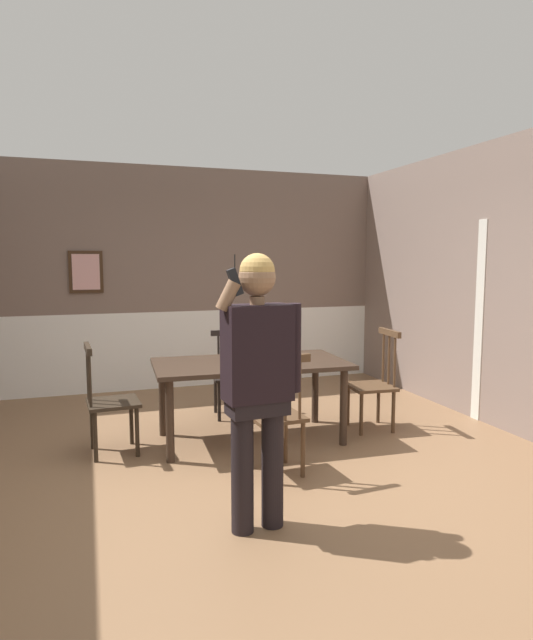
% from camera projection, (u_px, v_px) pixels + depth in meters
% --- Properties ---
extents(ground_plane, '(7.01, 7.01, 0.00)m').
position_uv_depth(ground_plane, '(238.00, 478.00, 4.16)').
color(ground_plane, '#846042').
extents(room_back_partition, '(5.75, 0.17, 2.88)m').
position_uv_depth(room_back_partition, '(172.00, 283.00, 7.01)').
color(room_back_partition, '#756056').
rests_on(room_back_partition, ground_plane).
extents(dining_table, '(1.81, 1.00, 0.75)m').
position_uv_depth(dining_table, '(251.00, 371.00, 4.96)').
color(dining_table, '#38281E').
rests_on(dining_table, ground_plane).
extents(chair_near_window, '(0.43, 0.43, 0.98)m').
position_uv_depth(chair_near_window, '(277.00, 415.00, 4.17)').
color(chair_near_window, '#513823').
rests_on(chair_near_window, ground_plane).
extents(chair_by_doorway, '(0.46, 0.46, 1.00)m').
position_uv_depth(chair_by_doorway, '(374.00, 383.00, 5.32)').
color(chair_by_doorway, '#513823').
rests_on(chair_by_doorway, ground_plane).
extents(chair_at_table_head, '(0.46, 0.46, 0.92)m').
position_uv_depth(chair_at_table_head, '(232.00, 374.00, 5.79)').
color(chair_at_table_head, black).
rests_on(chair_at_table_head, ground_plane).
extents(chair_opposite_corner, '(0.46, 0.46, 0.97)m').
position_uv_depth(chair_opposite_corner, '(109.00, 401.00, 4.63)').
color(chair_opposite_corner, '#2D2319').
rests_on(chair_opposite_corner, ground_plane).
extents(person_figure, '(0.56, 0.25, 1.73)m').
position_uv_depth(person_figure, '(258.00, 373.00, 3.27)').
color(person_figure, black).
rests_on(person_figure, ground_plane).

